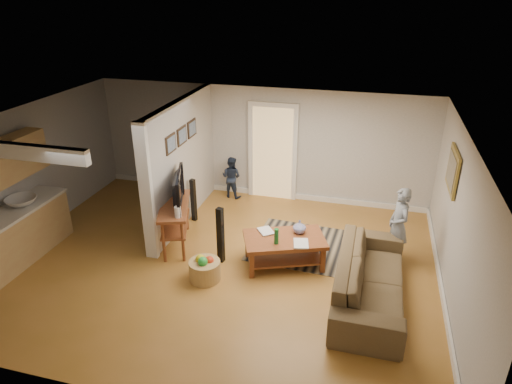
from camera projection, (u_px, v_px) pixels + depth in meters
ground at (218, 263)px, 8.04m from camera, size 7.50×7.50×0.00m
room_shell at (166, 172)px, 8.06m from camera, size 7.54×6.02×2.52m
area_rug at (314, 247)px, 8.50m from camera, size 2.38×1.81×0.01m
sofa at (368, 298)px, 7.14m from camera, size 1.02×2.57×0.75m
coffee_table at (285, 243)px, 7.84m from camera, size 1.57×1.25×0.81m
tv_console at (175, 208)px, 8.29m from camera, size 0.91×1.42×1.14m
speaker_left at (220, 235)px, 7.88m from camera, size 0.12×0.12×1.04m
speaker_right at (193, 200)px, 9.32m from camera, size 0.11×0.11×0.91m
toy_basket at (205, 269)px, 7.52m from camera, size 0.52×0.52×0.46m
child at (394, 259)px, 8.15m from camera, size 0.49×0.59×1.37m
toddler at (232, 196)px, 10.56m from camera, size 0.53×0.45×0.96m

